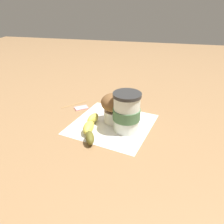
% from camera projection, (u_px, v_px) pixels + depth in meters
% --- Properties ---
extents(ground_plane, '(3.00, 3.00, 0.00)m').
position_uv_depth(ground_plane, '(112.00, 124.00, 0.74)').
color(ground_plane, '#936D47').
extents(paper_napkin, '(0.30, 0.30, 0.00)m').
position_uv_depth(paper_napkin, '(112.00, 124.00, 0.73)').
color(paper_napkin, white).
rests_on(paper_napkin, ground_plane).
extents(coffee_cup, '(0.09, 0.09, 0.13)m').
position_uv_depth(coffee_cup, '(127.00, 112.00, 0.68)').
color(coffee_cup, silver).
rests_on(coffee_cup, paper_napkin).
extents(muffin, '(0.08, 0.08, 0.10)m').
position_uv_depth(muffin, '(114.00, 107.00, 0.72)').
color(muffin, white).
rests_on(muffin, paper_napkin).
extents(banana, '(0.07, 0.17, 0.03)m').
position_uv_depth(banana, '(90.00, 127.00, 0.68)').
color(banana, '#D6CC4C').
rests_on(banana, paper_napkin).
extents(sugar_packet, '(0.06, 0.06, 0.01)m').
position_uv_depth(sugar_packet, '(81.00, 107.00, 0.84)').
color(sugar_packet, pink).
rests_on(sugar_packet, ground_plane).
extents(wooden_stirrer, '(0.08, 0.09, 0.00)m').
position_uv_depth(wooden_stirrer, '(74.00, 104.00, 0.87)').
color(wooden_stirrer, '#9E7547').
rests_on(wooden_stirrer, ground_plane).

